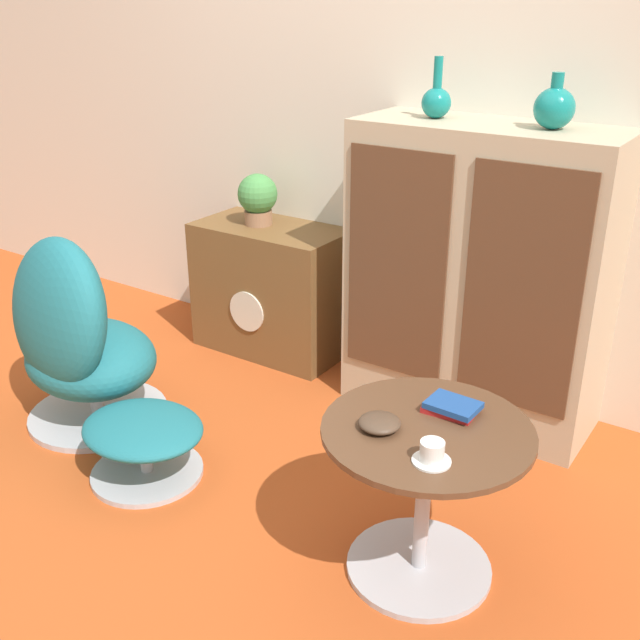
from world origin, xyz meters
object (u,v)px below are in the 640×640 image
tv_console (272,289)px  potted_plant (258,197)px  vase_leftmost (436,100)px  book_stack (452,407)px  coffee_table (424,486)px  sideboard (477,277)px  bowl (380,423)px  vase_inner_left (554,107)px  teacup (432,454)px  ottoman (144,437)px  egg_chair (76,339)px

tv_console → potted_plant: 0.44m
vase_leftmost → book_stack: bearing=-59.1°
potted_plant → coffee_table: bearing=-35.8°
tv_console → sideboard: bearing=-0.9°
potted_plant → sideboard: bearing=-0.9°
sideboard → potted_plant: 1.10m
vase_leftmost → coffee_table: bearing=-63.0°
book_stack → potted_plant: bearing=147.8°
tv_console → bowl: 1.60m
vase_inner_left → bowl: (-0.05, -1.05, -0.72)m
vase_inner_left → bowl: bearing=-92.9°
sideboard → potted_plant: (-1.09, 0.02, 0.15)m
potted_plant → teacup: potted_plant is taller
ottoman → bowl: size_ratio=3.84×
egg_chair → bowl: bearing=-3.6°
vase_inner_left → teacup: bearing=-83.0°
tv_console → bowl: (1.18, -1.06, 0.21)m
sideboard → coffee_table: (0.27, -0.97, -0.28)m
sideboard → egg_chair: 1.57m
coffee_table → egg_chair: bearing=179.5°
sideboard → bowl: sideboard is taller
vase_inner_left → book_stack: size_ratio=1.18×
teacup → potted_plant: bearing=142.0°
sideboard → bowl: bearing=-81.0°
vase_leftmost → vase_inner_left: (0.44, 0.00, 0.01)m
vase_leftmost → vase_inner_left: vase_leftmost is taller
ottoman → vase_leftmost: (0.54, 1.08, 1.07)m
vase_inner_left → potted_plant: size_ratio=0.80×
teacup → book_stack: 0.26m
teacup → bowl: size_ratio=0.86×
tv_console → vase_leftmost: vase_leftmost is taller
sideboard → tv_console: (-1.02, 0.02, -0.28)m
potted_plant → book_stack: 1.64m
sideboard → teacup: sideboard is taller
tv_console → egg_chair: size_ratio=0.89×
coffee_table → vase_leftmost: size_ratio=2.70×
bowl → tv_console: bearing=138.2°
sideboard → vase_leftmost: (-0.22, 0.00, 0.64)m
coffee_table → bowl: bearing=-145.3°
sideboard → vase_inner_left: bearing=1.0°
egg_chair → vase_inner_left: (1.45, 0.96, 0.87)m
vase_leftmost → tv_console: bearing=179.1°
teacup → book_stack: size_ratio=0.64×
ottoman → coffee_table: 1.05m
coffee_table → potted_plant: size_ratio=2.53×
tv_console → vase_inner_left: (1.24, -0.01, 0.93)m
book_stack → vase_inner_left: bearing=95.0°
potted_plant → bowl: bearing=-40.2°
tv_console → teacup: bearing=-39.3°
egg_chair → book_stack: 1.53m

